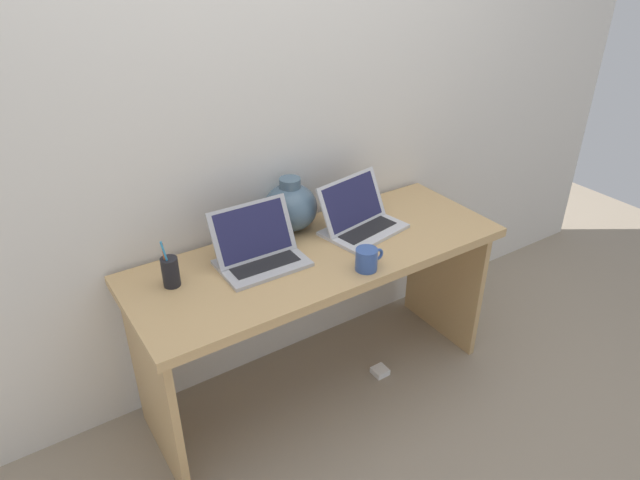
{
  "coord_description": "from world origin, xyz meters",
  "views": [
    {
      "loc": [
        -1.08,
        -1.65,
        1.9
      ],
      "look_at": [
        0.0,
        0.0,
        0.77
      ],
      "focal_mm": 31.8,
      "sensor_mm": 36.0,
      "label": 1
    }
  ],
  "objects_px": {
    "laptop_left": "(258,248)",
    "power_brick": "(380,371)",
    "laptop_right": "(358,217)",
    "pen_cup": "(170,272)",
    "green_vase": "(291,207)",
    "coffee_mug": "(367,259)"
  },
  "relations": [
    {
      "from": "laptop_left",
      "to": "green_vase",
      "type": "distance_m",
      "value": 0.3
    },
    {
      "from": "laptop_right",
      "to": "power_brick",
      "type": "xyz_separation_m",
      "value": [
        0.03,
        -0.17,
        -0.77
      ]
    },
    {
      "from": "laptop_right",
      "to": "pen_cup",
      "type": "relative_size",
      "value": 2.0
    },
    {
      "from": "laptop_right",
      "to": "pen_cup",
      "type": "xyz_separation_m",
      "value": [
        -0.83,
        0.03,
        0.0
      ]
    },
    {
      "from": "pen_cup",
      "to": "power_brick",
      "type": "bearing_deg",
      "value": -12.87
    },
    {
      "from": "green_vase",
      "to": "coffee_mug",
      "type": "relative_size",
      "value": 1.91
    },
    {
      "from": "pen_cup",
      "to": "power_brick",
      "type": "height_order",
      "value": "pen_cup"
    },
    {
      "from": "laptop_right",
      "to": "pen_cup",
      "type": "height_order",
      "value": "laptop_right"
    },
    {
      "from": "green_vase",
      "to": "laptop_left",
      "type": "bearing_deg",
      "value": -146.4
    },
    {
      "from": "power_brick",
      "to": "laptop_right",
      "type": "bearing_deg",
      "value": 101.14
    },
    {
      "from": "coffee_mug",
      "to": "power_brick",
      "type": "relative_size",
      "value": 1.75
    },
    {
      "from": "laptop_right",
      "to": "power_brick",
      "type": "bearing_deg",
      "value": -78.86
    },
    {
      "from": "green_vase",
      "to": "pen_cup",
      "type": "height_order",
      "value": "green_vase"
    },
    {
      "from": "green_vase",
      "to": "power_brick",
      "type": "distance_m",
      "value": 0.92
    },
    {
      "from": "pen_cup",
      "to": "power_brick",
      "type": "xyz_separation_m",
      "value": [
        0.86,
        -0.2,
        -0.77
      ]
    },
    {
      "from": "laptop_left",
      "to": "pen_cup",
      "type": "relative_size",
      "value": 1.77
    },
    {
      "from": "laptop_left",
      "to": "laptop_right",
      "type": "distance_m",
      "value": 0.49
    },
    {
      "from": "laptop_left",
      "to": "green_vase",
      "type": "relative_size",
      "value": 1.43
    },
    {
      "from": "laptop_left",
      "to": "pen_cup",
      "type": "bearing_deg",
      "value": 175.48
    },
    {
      "from": "laptop_left",
      "to": "power_brick",
      "type": "distance_m",
      "value": 0.94
    },
    {
      "from": "laptop_left",
      "to": "laptop_right",
      "type": "height_order",
      "value": "laptop_left"
    },
    {
      "from": "coffee_mug",
      "to": "pen_cup",
      "type": "bearing_deg",
      "value": 155.35
    }
  ]
}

